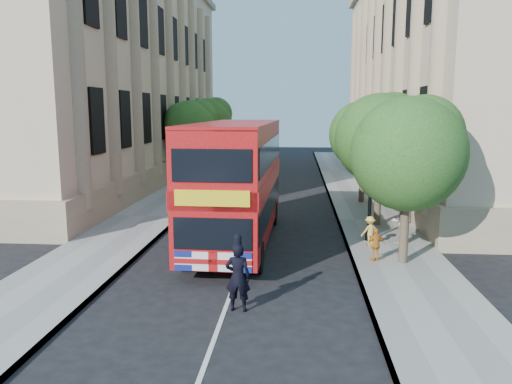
% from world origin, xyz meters
% --- Properties ---
extents(ground, '(120.00, 120.00, 0.00)m').
position_xyz_m(ground, '(0.00, 0.00, 0.00)').
color(ground, black).
rests_on(ground, ground).
extents(pavement_right, '(3.50, 80.00, 0.12)m').
position_xyz_m(pavement_right, '(5.75, 10.00, 0.06)').
color(pavement_right, gray).
rests_on(pavement_right, ground).
extents(pavement_left, '(3.50, 80.00, 0.12)m').
position_xyz_m(pavement_left, '(-5.75, 10.00, 0.06)').
color(pavement_left, gray).
rests_on(pavement_left, ground).
extents(building_right, '(12.00, 38.00, 18.00)m').
position_xyz_m(building_right, '(13.80, 24.00, 9.00)').
color(building_right, tan).
rests_on(building_right, ground).
extents(building_left, '(12.00, 38.00, 18.00)m').
position_xyz_m(building_left, '(-13.80, 24.00, 9.00)').
color(building_left, tan).
rests_on(building_left, ground).
extents(tree_right_near, '(4.00, 4.00, 6.08)m').
position_xyz_m(tree_right_near, '(5.84, 3.03, 4.25)').
color(tree_right_near, '#473828').
rests_on(tree_right_near, ground).
extents(tree_right_mid, '(4.20, 4.20, 6.37)m').
position_xyz_m(tree_right_mid, '(5.84, 9.03, 4.45)').
color(tree_right_mid, '#473828').
rests_on(tree_right_mid, ground).
extents(tree_right_far, '(4.00, 4.00, 6.15)m').
position_xyz_m(tree_right_far, '(5.84, 15.03, 4.31)').
color(tree_right_far, '#473828').
rests_on(tree_right_far, ground).
extents(tree_left_far, '(4.00, 4.00, 6.30)m').
position_xyz_m(tree_left_far, '(-5.96, 22.03, 4.44)').
color(tree_left_far, '#473828').
rests_on(tree_left_far, ground).
extents(tree_left_back, '(4.20, 4.20, 6.65)m').
position_xyz_m(tree_left_back, '(-5.96, 30.03, 4.71)').
color(tree_left_back, '#473828').
rests_on(tree_left_back, ground).
extents(lamp_post, '(0.32, 0.32, 5.16)m').
position_xyz_m(lamp_post, '(5.00, 6.00, 2.51)').
color(lamp_post, black).
rests_on(lamp_post, pavement_right).
extents(double_decker_bus, '(3.10, 10.76, 4.94)m').
position_xyz_m(double_decker_bus, '(-0.50, 5.55, 2.73)').
color(double_decker_bus, '#A60B0C').
rests_on(double_decker_bus, ground).
extents(box_van, '(1.92, 4.52, 2.56)m').
position_xyz_m(box_van, '(-2.90, 16.13, 1.25)').
color(box_van, black).
rests_on(box_van, ground).
extents(police_constable, '(0.74, 0.51, 1.94)m').
position_xyz_m(police_constable, '(0.38, -1.55, 0.97)').
color(police_constable, black).
rests_on(police_constable, ground).
extents(woman_pedestrian, '(1.15, 1.11, 1.87)m').
position_xyz_m(woman_pedestrian, '(6.19, 5.65, 1.06)').
color(woman_pedestrian, beige).
rests_on(woman_pedestrian, pavement_right).
extents(child_a, '(0.77, 0.51, 1.22)m').
position_xyz_m(child_a, '(4.84, 3.07, 0.73)').
color(child_a, orange).
rests_on(child_a, pavement_right).
extents(child_b, '(0.88, 0.72, 1.19)m').
position_xyz_m(child_b, '(4.93, 5.25, 0.71)').
color(child_b, '#F1C452').
rests_on(child_b, pavement_right).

